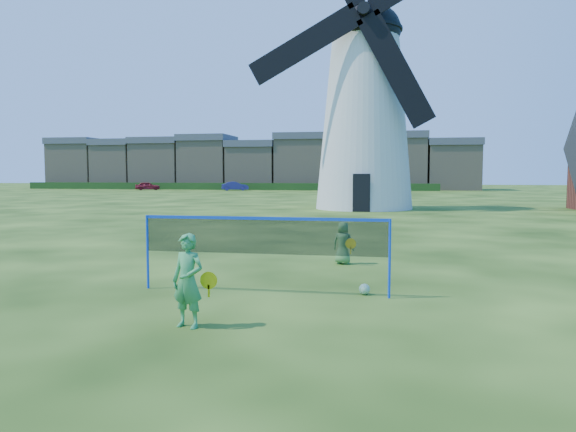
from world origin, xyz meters
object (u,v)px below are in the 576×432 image
(player_boy, at_px, (343,243))
(car_left, at_px, (148,186))
(badminton_net, at_px, (263,237))
(player_girl, at_px, (188,281))
(play_ball, at_px, (365,289))
(windmill, at_px, (365,107))
(car_right, at_px, (235,186))

(player_boy, relative_size, car_left, 0.33)
(badminton_net, height_order, player_girl, badminton_net)
(play_ball, xyz_separation_m, car_left, (-33.60, 62.27, 0.48))
(car_left, bearing_deg, play_ball, -175.69)
(windmill, height_order, badminton_net, windmill)
(player_girl, bearing_deg, play_ball, 61.75)
(car_left, bearing_deg, player_girl, -178.60)
(player_girl, distance_m, car_left, 72.12)
(play_ball, distance_m, car_left, 70.76)
(player_girl, bearing_deg, badminton_net, 91.43)
(player_boy, distance_m, play_ball, 3.74)
(windmill, bearing_deg, car_right, 118.43)
(play_ball, distance_m, car_right, 66.29)
(car_right, bearing_deg, play_ball, -177.84)
(player_girl, bearing_deg, windmill, 101.78)
(car_left, relative_size, car_right, 0.92)
(windmill, bearing_deg, badminton_net, -91.51)
(windmill, distance_m, badminton_net, 27.64)
(badminton_net, bearing_deg, player_girl, -102.88)
(play_ball, bearing_deg, badminton_net, -173.73)
(player_girl, bearing_deg, car_right, 119.81)
(player_boy, height_order, car_right, car_right)
(windmill, xyz_separation_m, play_ball, (1.30, -26.81, -6.75))
(player_boy, bearing_deg, player_girl, 87.08)
(play_ball, bearing_deg, player_girl, -132.57)
(windmill, distance_m, car_right, 41.54)
(player_girl, relative_size, car_left, 0.43)
(player_girl, height_order, player_boy, player_girl)
(windmill, height_order, car_left, windmill)
(windmill, relative_size, badminton_net, 3.96)
(player_boy, bearing_deg, car_right, -58.02)
(player_girl, bearing_deg, player_boy, 88.16)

